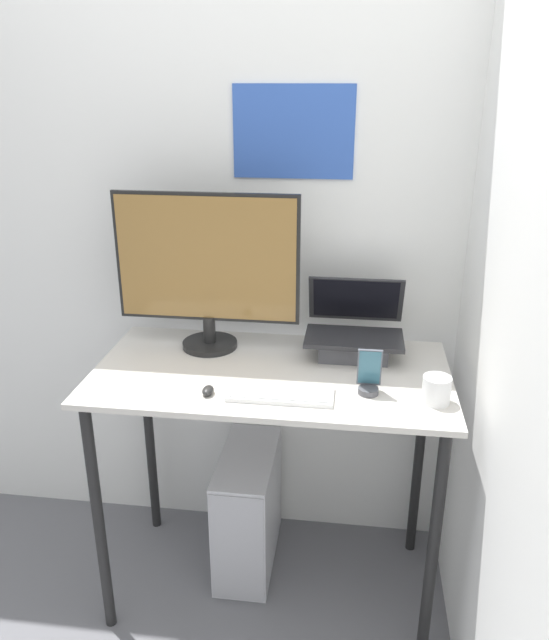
{
  "coord_description": "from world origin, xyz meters",
  "views": [
    {
      "loc": [
        0.26,
        -1.53,
        1.82
      ],
      "look_at": [
        0.01,
        0.31,
        1.09
      ],
      "focal_mm": 35.0,
      "sensor_mm": 36.0,
      "label": 1
    }
  ],
  "objects_px": {
    "laptop": "(354,336)",
    "keyboard": "(281,393)",
    "computer_tower": "(248,509)",
    "cell_phone": "(369,378)",
    "monitor": "(207,270)",
    "mouse": "(208,391)"
  },
  "relations": [
    {
      "from": "mouse",
      "to": "cell_phone",
      "type": "distance_m",
      "value": 0.49
    },
    {
      "from": "monitor",
      "to": "cell_phone",
      "type": "xyz_separation_m",
      "value": [
        0.56,
        -0.28,
        -0.24
      ]
    },
    {
      "from": "cell_phone",
      "to": "computer_tower",
      "type": "relative_size",
      "value": 0.31
    },
    {
      "from": "computer_tower",
      "to": "cell_phone",
      "type": "bearing_deg",
      "value": -28.7
    },
    {
      "from": "monitor",
      "to": "cell_phone",
      "type": "height_order",
      "value": "monitor"
    },
    {
      "from": "laptop",
      "to": "mouse",
      "type": "height_order",
      "value": "laptop"
    },
    {
      "from": "keyboard",
      "to": "computer_tower",
      "type": "xyz_separation_m",
      "value": [
        -0.16,
        0.29,
        -0.67
      ]
    },
    {
      "from": "monitor",
      "to": "mouse",
      "type": "height_order",
      "value": "monitor"
    },
    {
      "from": "laptop",
      "to": "keyboard",
      "type": "distance_m",
      "value": 0.4
    },
    {
      "from": "mouse",
      "to": "computer_tower",
      "type": "xyz_separation_m",
      "value": [
        0.06,
        0.31,
        -0.68
      ]
    },
    {
      "from": "keyboard",
      "to": "cell_phone",
      "type": "bearing_deg",
      "value": 12.19
    },
    {
      "from": "monitor",
      "to": "keyboard",
      "type": "bearing_deg",
      "value": -48.49
    },
    {
      "from": "mouse",
      "to": "computer_tower",
      "type": "bearing_deg",
      "value": 79.01
    },
    {
      "from": "laptop",
      "to": "monitor",
      "type": "distance_m",
      "value": 0.56
    },
    {
      "from": "mouse",
      "to": "computer_tower",
      "type": "height_order",
      "value": "mouse"
    },
    {
      "from": "keyboard",
      "to": "cell_phone",
      "type": "height_order",
      "value": "cell_phone"
    },
    {
      "from": "monitor",
      "to": "keyboard",
      "type": "height_order",
      "value": "monitor"
    },
    {
      "from": "monitor",
      "to": "keyboard",
      "type": "relative_size",
      "value": 1.98
    },
    {
      "from": "laptop",
      "to": "cell_phone",
      "type": "bearing_deg",
      "value": -79.82
    },
    {
      "from": "monitor",
      "to": "cell_phone",
      "type": "bearing_deg",
      "value": -26.41
    },
    {
      "from": "laptop",
      "to": "monitor",
      "type": "height_order",
      "value": "monitor"
    },
    {
      "from": "cell_phone",
      "to": "computer_tower",
      "type": "xyz_separation_m",
      "value": [
        -0.43,
        0.23,
        -0.72
      ]
    }
  ]
}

